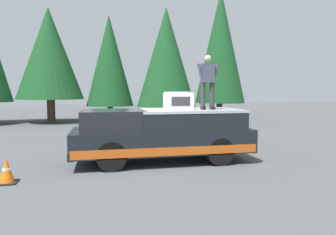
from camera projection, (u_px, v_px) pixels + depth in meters
name	position (u px, v px, depth m)	size (l,w,h in m)	color
ground_plane	(148.00, 164.00, 9.23)	(90.00, 90.00, 0.00)	#4C4F51
pickup_truck	(162.00, 134.00, 9.50)	(2.01, 5.54, 1.65)	black
compressor_unit	(178.00, 101.00, 9.49)	(0.65, 0.84, 0.56)	white
person_on_truck_bed	(208.00, 81.00, 9.42)	(0.29, 0.72, 1.69)	#333338
parked_car_white	(212.00, 119.00, 18.12)	(1.64, 4.10, 1.16)	white
parked_car_black	(129.00, 120.00, 17.57)	(1.64, 4.10, 1.16)	black
traffic_cone	(7.00, 171.00, 7.27)	(0.47, 0.47, 0.62)	black
conifer_far_left	(220.00, 47.00, 25.04)	(4.14, 4.14, 10.56)	#4C3826
conifer_left	(166.00, 57.00, 22.77)	(4.46, 4.46, 8.49)	#4C3826
conifer_center_left	(109.00, 61.00, 23.22)	(3.60, 3.60, 8.05)	#4C3826
conifer_center_right	(49.00, 54.00, 21.40)	(4.64, 4.64, 8.14)	#4C3826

